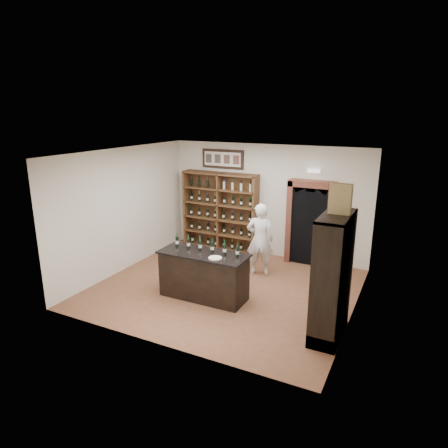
% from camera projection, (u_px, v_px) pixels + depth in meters
% --- Properties ---
extents(floor, '(5.50, 5.50, 0.00)m').
position_uv_depth(floor, '(225.00, 288.00, 8.95)').
color(floor, brown).
rests_on(floor, ground).
extents(ceiling, '(5.50, 5.50, 0.00)m').
position_uv_depth(ceiling, '(225.00, 153.00, 8.12)').
color(ceiling, white).
rests_on(ceiling, wall_back).
extents(wall_back, '(5.50, 0.04, 3.00)m').
position_uv_depth(wall_back, '(267.00, 201.00, 10.68)').
color(wall_back, beige).
rests_on(wall_back, ground).
extents(wall_left, '(0.04, 5.00, 3.00)m').
position_uv_depth(wall_left, '(124.00, 210.00, 9.72)').
color(wall_left, beige).
rests_on(wall_left, ground).
extents(wall_right, '(0.04, 5.00, 3.00)m').
position_uv_depth(wall_right, '(358.00, 242.00, 7.35)').
color(wall_right, beige).
rests_on(wall_right, ground).
extents(wine_shelf, '(2.20, 0.38, 2.20)m').
position_uv_depth(wine_shelf, '(221.00, 211.00, 11.21)').
color(wine_shelf, brown).
rests_on(wine_shelf, ground).
extents(framed_picture, '(1.25, 0.04, 0.52)m').
position_uv_depth(framed_picture, '(223.00, 159.00, 10.93)').
color(framed_picture, black).
rests_on(framed_picture, wall_back).
extents(arched_doorway, '(1.17, 0.35, 2.17)m').
position_uv_depth(arched_doorway, '(310.00, 221.00, 10.10)').
color(arched_doorway, black).
rests_on(arched_doorway, ground).
extents(emergency_light, '(0.30, 0.10, 0.10)m').
position_uv_depth(emergency_light, '(314.00, 171.00, 9.83)').
color(emergency_light, white).
rests_on(emergency_light, wall_back).
extents(tasting_counter, '(1.88, 0.78, 1.00)m').
position_uv_depth(tasting_counter, '(204.00, 276.00, 8.38)').
color(tasting_counter, black).
rests_on(tasting_counter, ground).
extents(counter_bottle_0, '(0.07, 0.07, 0.30)m').
position_uv_depth(counter_bottle_0, '(177.00, 241.00, 8.62)').
color(counter_bottle_0, black).
rests_on(counter_bottle_0, tasting_counter).
extents(counter_bottle_1, '(0.07, 0.07, 0.30)m').
position_uv_depth(counter_bottle_1, '(188.00, 243.00, 8.50)').
color(counter_bottle_1, black).
rests_on(counter_bottle_1, tasting_counter).
extents(counter_bottle_2, '(0.07, 0.07, 0.30)m').
position_uv_depth(counter_bottle_2, '(200.00, 245.00, 8.37)').
color(counter_bottle_2, black).
rests_on(counter_bottle_2, tasting_counter).
extents(counter_bottle_3, '(0.07, 0.07, 0.30)m').
position_uv_depth(counter_bottle_3, '(212.00, 247.00, 8.25)').
color(counter_bottle_3, black).
rests_on(counter_bottle_3, tasting_counter).
extents(counter_bottle_4, '(0.07, 0.07, 0.30)m').
position_uv_depth(counter_bottle_4, '(225.00, 249.00, 8.13)').
color(counter_bottle_4, black).
rests_on(counter_bottle_4, tasting_counter).
extents(counter_bottle_5, '(0.07, 0.07, 0.30)m').
position_uv_depth(counter_bottle_5, '(237.00, 252.00, 8.00)').
color(counter_bottle_5, black).
rests_on(counter_bottle_5, tasting_counter).
extents(side_cabinet, '(0.48, 1.20, 2.20)m').
position_uv_depth(side_cabinet, '(333.00, 296.00, 6.88)').
color(side_cabinet, black).
rests_on(side_cabinet, ground).
extents(shopkeeper, '(0.73, 0.58, 1.76)m').
position_uv_depth(shopkeeper, '(260.00, 239.00, 9.49)').
color(shopkeeper, white).
rests_on(shopkeeper, ground).
extents(plate, '(0.27, 0.27, 0.02)m').
position_uv_depth(plate, '(215.00, 258.00, 7.93)').
color(plate, silver).
rests_on(plate, tasting_counter).
extents(wine_crate, '(0.36, 0.15, 0.50)m').
position_uv_depth(wine_crate, '(340.00, 199.00, 6.49)').
color(wine_crate, tan).
rests_on(wine_crate, side_cabinet).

